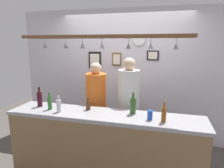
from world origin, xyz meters
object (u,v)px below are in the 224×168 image
Objects in this scene: person_middle_orange_shirt at (96,101)px; bottle_beer_brown_stubby at (88,105)px; person_right_white_patterned_shirt at (129,100)px; bottle_soda_clear at (59,105)px; picture_frame_upper_small at (153,55)px; picture_frame_caricature at (95,60)px; bottle_beer_green_import at (50,102)px; wall_clock at (139,40)px; drink_can at (150,115)px; bottle_wine_dark_red at (40,99)px; bottle_beer_amber_tall at (164,114)px; picture_frame_crest at (117,59)px; bottle_champagne_green at (133,105)px.

bottle_beer_brown_stubby is at bearing -84.23° from person_middle_orange_shirt.
person_right_white_patterned_shirt is 7.48× the size of bottle_soda_clear.
picture_frame_upper_small is at bearing 69.37° from person_right_white_patterned_shirt.
bottle_beer_green_import is at bearing -97.52° from picture_frame_caricature.
person_right_white_patterned_shirt is 9.56× the size of bottle_beer_brown_stubby.
wall_clock reaches higher than bottle_beer_brown_stubby.
wall_clock reaches higher than bottle_soda_clear.
drink_can is 1.77m from wall_clock.
wall_clock is at bearing 45.45° from bottle_wine_dark_red.
bottle_beer_brown_stubby is at bearing -122.09° from picture_frame_upper_small.
picture_frame_caricature reaches higher than bottle_soda_clear.
person_right_white_patterned_shirt is 1.10m from bottle_soda_clear.
bottle_beer_amber_tall is at bearing -50.71° from person_right_white_patterned_shirt.
drink_can is at bearing 169.54° from bottle_beer_amber_tall.
picture_frame_crest reaches higher than person_middle_orange_shirt.
picture_frame_upper_small reaches higher than picture_frame_caricature.
drink_can is 0.55× the size of wall_clock.
person_right_white_patterned_shirt is (0.55, 0.00, 0.06)m from person_middle_orange_shirt.
bottle_beer_brown_stubby is 0.65m from bottle_champagne_green.
picture_frame_upper_small reaches higher than person_right_white_patterned_shirt.
bottle_soda_clear is 0.77× the size of bottle_wine_dark_red.
bottle_soda_clear is at bearing -107.43° from picture_frame_crest.
drink_can is 0.55× the size of picture_frame_upper_small.
picture_frame_crest is (0.46, 0.00, 0.03)m from picture_frame_caricature.
person_middle_orange_shirt is 1.15m from drink_can.
picture_frame_upper_small is at bearing 43.17° from person_middle_orange_shirt.
bottle_wine_dark_red reaches higher than bottle_beer_green_import.
bottle_beer_green_import is (-0.49, -0.62, 0.12)m from person_middle_orange_shirt.
person_right_white_patterned_shirt reaches higher than bottle_beer_green_import.
bottle_champagne_green is at bearing -73.06° from person_right_white_patterned_shirt.
person_middle_orange_shirt is 6.27× the size of picture_frame_crest.
bottle_soda_clear is at bearing -128.17° from picture_frame_upper_small.
drink_can is at bearing -34.61° from person_middle_orange_shirt.
bottle_beer_brown_stubby is at bearing 3.66° from bottle_wine_dark_red.
wall_clock reaches higher than person_right_white_patterned_shirt.
bottle_beer_green_import is at bearing -133.48° from picture_frame_upper_small.
person_right_white_patterned_shirt is 5.74× the size of bottle_wine_dark_red.
picture_frame_caricature is 1.55× the size of picture_frame_upper_small.
picture_frame_upper_small is (1.16, 0.00, 0.12)m from picture_frame_caricature.
wall_clock is (0.90, 1.48, 0.91)m from bottle_soda_clear.
bottle_soda_clear is 1.05× the size of picture_frame_upper_small.
bottle_champagne_green is at bearing -96.88° from picture_frame_upper_small.
person_middle_orange_shirt is 0.49m from bottle_beer_brown_stubby.
person_right_white_patterned_shirt is 0.70m from bottle_beer_brown_stubby.
picture_frame_crest is at bearing 65.52° from bottle_beer_green_import.
picture_frame_crest is (0.87, 1.34, 0.51)m from bottle_wine_dark_red.
bottle_beer_amber_tall is 0.18m from drink_can.
bottle_wine_dark_red is (-0.77, -0.05, 0.05)m from bottle_beer_brown_stubby.
wall_clock is (-0.35, 1.45, 0.95)m from drink_can.
person_middle_orange_shirt is at bearing 145.39° from drink_can.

